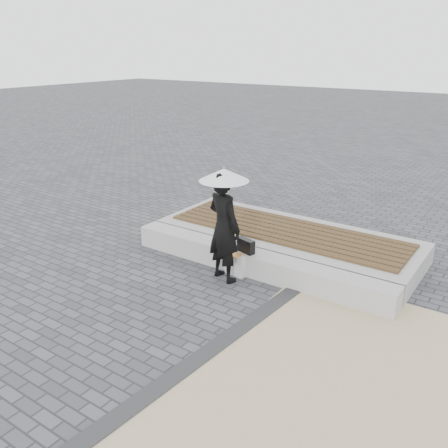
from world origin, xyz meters
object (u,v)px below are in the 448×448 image
Objects in this scene: seating_ledge at (255,263)px; handbag at (246,246)px; canvas_tote at (236,264)px; woman at (224,227)px; parasol at (224,175)px.

handbag is (-0.13, -0.09, 0.32)m from seating_ledge.
handbag is 0.88× the size of canvas_tote.
parasol reaches higher than woman.
woman is 4.82× the size of canvas_tote.
handbag reaches higher than canvas_tote.
handbag is 0.38m from canvas_tote.
canvas_tote is (0.08, 0.24, -1.64)m from parasol.
seating_ledge is 12.76× the size of canvas_tote.
seating_ledge is at bearing 49.27° from canvas_tote.
woman is 0.89m from parasol.
handbag is at bearing -146.26° from seating_ledge.
canvas_tote is at bearing 72.24° from parasol.
parasol is at bearing -88.91° from woman.
parasol reaches higher than handbag.
seating_ledge is at bearing 56.02° from parasol.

